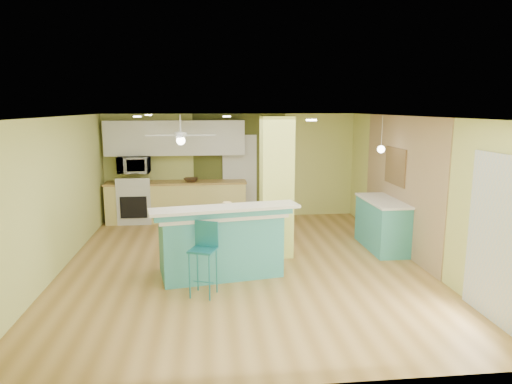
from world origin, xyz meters
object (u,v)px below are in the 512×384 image
bar_stool (205,247)px  fruit_bowl (191,180)px  side_counter (382,224)px  peninsula (220,240)px  canister (227,207)px

bar_stool → fruit_bowl: (-0.33, 4.33, 0.27)m
bar_stool → fruit_bowl: size_ratio=3.04×
side_counter → peninsula: bearing=-161.7°
bar_stool → side_counter: size_ratio=0.72×
peninsula → bar_stool: (-0.24, -0.79, 0.16)m
peninsula → bar_stool: bearing=-117.1°
bar_stool → side_counter: bearing=49.6°
side_counter → canister: canister is taller
side_counter → fruit_bowl: size_ratio=4.23×
fruit_bowl → canister: 3.69m
fruit_bowl → canister: size_ratio=2.19×
bar_stool → side_counter: (3.33, 1.81, -0.23)m
canister → peninsula: bearing=141.5°
side_counter → canister: 3.24m
peninsula → side_counter: bearing=8.0°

